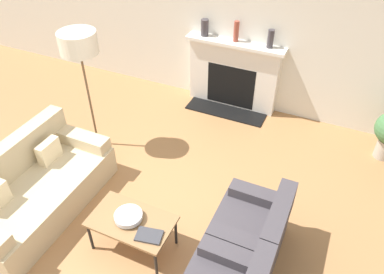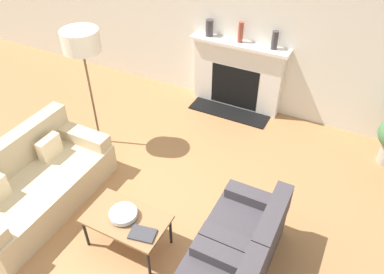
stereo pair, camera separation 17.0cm
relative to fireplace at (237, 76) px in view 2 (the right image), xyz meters
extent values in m
plane|color=#A87547|center=(0.03, -3.04, -0.57)|extent=(18.00, 18.00, 0.00)
cube|color=silver|center=(0.03, 0.14, 0.88)|extent=(18.00, 0.06, 2.90)
cube|color=silver|center=(0.00, 0.01, -0.01)|extent=(1.49, 0.20, 1.11)
cube|color=black|center=(0.00, -0.07, -0.16)|extent=(0.82, 0.04, 0.72)
cube|color=black|center=(0.00, -0.27, -0.56)|extent=(1.34, 0.40, 0.02)
cube|color=silver|center=(0.00, -0.02, 0.57)|extent=(1.61, 0.28, 0.05)
cube|color=#CCB78E|center=(-1.33, -3.21, -0.36)|extent=(0.94, 1.91, 0.41)
cube|color=#CCB78E|center=(-1.71, -3.21, 0.06)|extent=(0.20, 1.91, 0.43)
cube|color=#CCB78E|center=(-1.33, -2.36, -0.07)|extent=(0.86, 0.22, 0.17)
cube|color=beige|center=(-1.48, -2.78, -0.02)|extent=(0.12, 0.32, 0.28)
cube|color=#423D42|center=(1.15, -3.22, -0.06)|extent=(0.67, 0.18, 0.13)
cube|color=#423D42|center=(1.15, -2.70, -0.35)|extent=(0.74, 0.85, 0.44)
cube|color=#423D42|center=(1.44, -2.70, 0.05)|extent=(0.18, 0.85, 0.35)
cube|color=#423D42|center=(1.15, -2.36, -0.06)|extent=(0.67, 0.18, 0.13)
cube|color=#423D42|center=(1.15, -3.03, -0.06)|extent=(0.67, 0.18, 0.13)
cube|color=olive|center=(0.00, -3.22, -0.14)|extent=(0.90, 0.54, 0.03)
cylinder|color=black|center=(-0.41, -3.45, -0.36)|extent=(0.03, 0.03, 0.41)
cylinder|color=black|center=(0.42, -3.45, -0.36)|extent=(0.03, 0.03, 0.41)
cylinder|color=black|center=(-0.41, -2.99, -0.36)|extent=(0.03, 0.03, 0.41)
cylinder|color=black|center=(0.42, -2.99, -0.36)|extent=(0.03, 0.03, 0.41)
cylinder|color=silver|center=(-0.03, -3.21, -0.11)|extent=(0.11, 0.11, 0.02)
cylinder|color=silver|center=(-0.03, -3.21, -0.07)|extent=(0.30, 0.30, 0.06)
cube|color=#38383D|center=(0.28, -3.32, -0.11)|extent=(0.30, 0.23, 0.02)
cylinder|color=brown|center=(-1.48, -1.86, -0.55)|extent=(0.29, 0.29, 0.03)
cylinder|color=brown|center=(-1.48, -1.86, 0.22)|extent=(0.03, 0.03, 1.50)
cylinder|color=silver|center=(-1.48, -1.86, 1.07)|extent=(0.49, 0.49, 0.28)
cylinder|color=#3D383D|center=(-0.53, 0.01, 0.73)|extent=(0.12, 0.12, 0.26)
cylinder|color=brown|center=(-0.01, 0.01, 0.76)|extent=(0.08, 0.08, 0.32)
cylinder|color=#3D383D|center=(0.54, 0.01, 0.74)|extent=(0.10, 0.10, 0.28)
camera|label=1|loc=(1.66, -5.29, 3.06)|focal=35.00mm
camera|label=2|loc=(1.82, -5.22, 3.06)|focal=35.00mm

